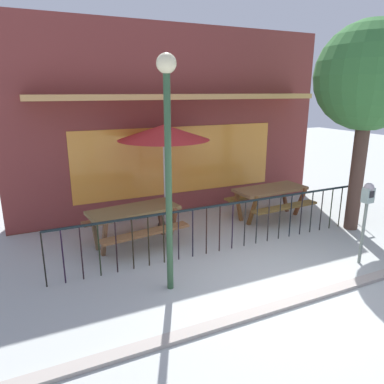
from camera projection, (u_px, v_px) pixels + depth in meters
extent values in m
plane|color=#A6ABA7|center=(285.00, 287.00, 5.80)|extent=(40.00, 40.00, 0.00)
cube|color=#4A210F|center=(176.00, 208.00, 9.76)|extent=(8.28, 0.54, 0.01)
cube|color=brown|center=(175.00, 122.00, 9.14)|extent=(8.28, 0.50, 4.59)
cube|color=orange|center=(180.00, 160.00, 9.17)|extent=(5.38, 0.02, 1.70)
cube|color=tan|center=(185.00, 97.00, 8.42)|extent=(7.04, 0.75, 0.12)
cube|color=black|center=(233.00, 203.00, 6.98)|extent=(6.96, 0.04, 0.04)
cylinder|color=black|center=(44.00, 260.00, 5.69)|extent=(0.02, 0.02, 0.95)
cylinder|color=black|center=(63.00, 257.00, 5.81)|extent=(0.02, 0.02, 0.95)
cylinder|color=black|center=(81.00, 253.00, 5.92)|extent=(0.02, 0.02, 0.95)
cylinder|color=black|center=(99.00, 250.00, 6.04)|extent=(0.02, 0.02, 0.95)
cylinder|color=black|center=(116.00, 247.00, 6.16)|extent=(0.02, 0.02, 0.95)
cylinder|color=black|center=(133.00, 244.00, 6.28)|extent=(0.02, 0.02, 0.95)
cylinder|color=black|center=(149.00, 241.00, 6.40)|extent=(0.02, 0.02, 0.95)
cylinder|color=black|center=(164.00, 239.00, 6.51)|extent=(0.02, 0.02, 0.95)
cylinder|color=black|center=(179.00, 236.00, 6.63)|extent=(0.02, 0.02, 0.95)
cylinder|color=black|center=(193.00, 233.00, 6.75)|extent=(0.02, 0.02, 0.95)
cylinder|color=black|center=(206.00, 231.00, 6.87)|extent=(0.02, 0.02, 0.95)
cylinder|color=black|center=(220.00, 229.00, 6.99)|extent=(0.02, 0.02, 0.95)
cylinder|color=black|center=(232.00, 226.00, 7.11)|extent=(0.02, 0.02, 0.95)
cylinder|color=black|center=(245.00, 224.00, 7.22)|extent=(0.02, 0.02, 0.95)
cylinder|color=black|center=(257.00, 222.00, 7.34)|extent=(0.02, 0.02, 0.95)
cylinder|color=black|center=(268.00, 220.00, 7.46)|extent=(0.02, 0.02, 0.95)
cylinder|color=black|center=(280.00, 218.00, 7.58)|extent=(0.02, 0.02, 0.95)
cylinder|color=black|center=(291.00, 216.00, 7.70)|extent=(0.02, 0.02, 0.95)
cylinder|color=black|center=(301.00, 214.00, 7.81)|extent=(0.02, 0.02, 0.95)
cylinder|color=black|center=(311.00, 212.00, 7.93)|extent=(0.02, 0.02, 0.95)
cylinder|color=black|center=(321.00, 210.00, 8.05)|extent=(0.02, 0.02, 0.95)
cylinder|color=black|center=(331.00, 209.00, 8.17)|extent=(0.02, 0.02, 0.95)
cylinder|color=black|center=(340.00, 207.00, 8.29)|extent=(0.02, 0.02, 0.95)
cylinder|color=black|center=(350.00, 205.00, 8.41)|extent=(0.02, 0.02, 0.95)
cylinder|color=black|center=(358.00, 204.00, 8.52)|extent=(0.02, 0.02, 0.95)
cube|color=brown|center=(134.00, 210.00, 7.23)|extent=(1.89, 1.00, 0.07)
cube|color=brown|center=(146.00, 233.00, 6.87)|extent=(1.82, 0.50, 0.05)
cube|color=brown|center=(124.00, 217.00, 7.76)|extent=(1.82, 0.50, 0.05)
cube|color=brown|center=(104.00, 240.00, 6.72)|extent=(0.12, 0.36, 0.78)
cube|color=brown|center=(95.00, 230.00, 7.17)|extent=(0.12, 0.36, 0.78)
cube|color=brown|center=(173.00, 225.00, 7.49)|extent=(0.12, 0.36, 0.78)
cube|color=brown|center=(160.00, 217.00, 7.94)|extent=(0.12, 0.36, 0.78)
cube|color=brown|center=(270.00, 189.00, 8.79)|extent=(1.84, 0.87, 0.07)
cube|color=brown|center=(285.00, 207.00, 8.40)|extent=(1.81, 0.37, 0.05)
cube|color=brown|center=(256.00, 195.00, 9.33)|extent=(1.81, 0.37, 0.05)
cube|color=brown|center=(253.00, 211.00, 8.31)|extent=(0.09, 0.35, 0.78)
cube|color=brown|center=(238.00, 205.00, 8.78)|extent=(0.09, 0.35, 0.78)
cube|color=brown|center=(300.00, 202.00, 8.99)|extent=(0.09, 0.35, 0.78)
cube|color=brown|center=(284.00, 197.00, 9.46)|extent=(0.09, 0.35, 0.78)
cylinder|color=black|center=(166.00, 225.00, 8.44)|extent=(0.36, 0.36, 0.05)
cylinder|color=#BCB9BA|center=(165.00, 178.00, 8.13)|extent=(0.04, 0.04, 2.30)
cone|color=red|center=(164.00, 132.00, 7.85)|extent=(2.03, 2.03, 0.33)
cylinder|color=slate|center=(363.00, 233.00, 6.47)|extent=(0.06, 0.06, 1.17)
cube|color=gray|center=(368.00, 195.00, 6.28)|extent=(0.18, 0.14, 0.27)
sphere|color=gray|center=(369.00, 188.00, 6.24)|extent=(0.17, 0.17, 0.17)
cube|color=black|center=(372.00, 194.00, 6.20)|extent=(0.11, 0.01, 0.12)
cylinder|color=#4C352B|center=(358.00, 170.00, 7.94)|extent=(0.30, 0.30, 2.74)
sphere|color=#357035|center=(370.00, 76.00, 7.40)|extent=(2.23, 2.23, 2.23)
cylinder|color=#2C4E31|center=(169.00, 189.00, 5.34)|extent=(0.10, 0.10, 3.29)
sphere|color=beige|center=(166.00, 63.00, 4.86)|extent=(0.28, 0.28, 0.28)
cube|color=#9D948C|center=(303.00, 300.00, 5.43)|extent=(11.60, 0.20, 0.11)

